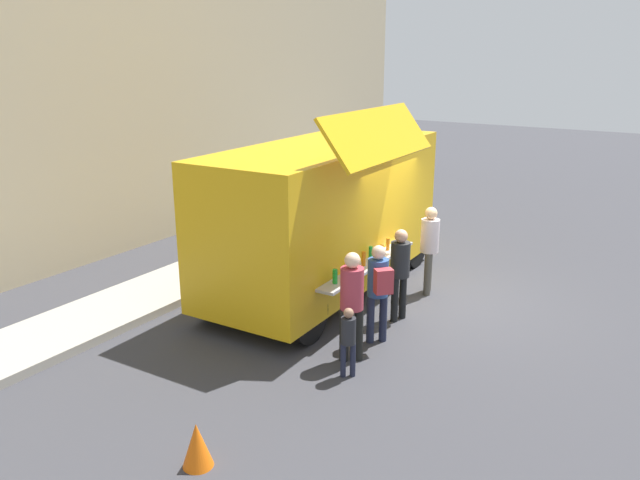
# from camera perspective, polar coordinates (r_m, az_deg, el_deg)

# --- Properties ---
(ground_plane) EXTENTS (60.00, 60.00, 0.00)m
(ground_plane) POSITION_cam_1_polar(r_m,az_deg,el_deg) (12.26, 10.29, -5.40)
(ground_plane) COLOR #38383D
(curb_strip) EXTENTS (28.00, 1.60, 0.15)m
(curb_strip) POSITION_cam_1_polar(r_m,az_deg,el_deg) (11.54, -21.78, -7.44)
(curb_strip) COLOR #9E998E
(curb_strip) RESTS_ON ground
(food_truck_main) EXTENTS (5.85, 2.94, 3.65)m
(food_truck_main) POSITION_cam_1_polar(r_m,az_deg,el_deg) (12.10, 0.51, 2.50)
(food_truck_main) COLOR gold
(food_truck_main) RESTS_ON ground
(traffic_cone_orange) EXTENTS (0.36, 0.36, 0.55)m
(traffic_cone_orange) POSITION_cam_1_polar(r_m,az_deg,el_deg) (7.64, -11.14, -17.84)
(traffic_cone_orange) COLOR orange
(traffic_cone_orange) RESTS_ON ground
(trash_bin) EXTENTS (0.60, 0.60, 1.04)m
(trash_bin) POSITION_cam_1_polar(r_m,az_deg,el_deg) (16.52, 0.24, 2.61)
(trash_bin) COLOR #2B5F36
(trash_bin) RESTS_ON ground
(customer_front_ordering) EXTENTS (0.34, 0.34, 1.67)m
(customer_front_ordering) POSITION_cam_1_polar(r_m,az_deg,el_deg) (10.95, 7.30, -2.42)
(customer_front_ordering) COLOR black
(customer_front_ordering) RESTS_ON ground
(customer_mid_with_backpack) EXTENTS (0.51, 0.52, 1.65)m
(customer_mid_with_backpack) POSITION_cam_1_polar(r_m,az_deg,el_deg) (10.04, 5.36, -4.06)
(customer_mid_with_backpack) COLOR #1D2238
(customer_mid_with_backpack) RESTS_ON ground
(customer_rear_waiting) EXTENTS (0.36, 0.36, 1.75)m
(customer_rear_waiting) POSITION_cam_1_polar(r_m,az_deg,el_deg) (9.43, 2.92, -5.22)
(customer_rear_waiting) COLOR black
(customer_rear_waiting) RESTS_ON ground
(customer_extra_browsing) EXTENTS (0.35, 0.35, 1.74)m
(customer_extra_browsing) POSITION_cam_1_polar(r_m,az_deg,el_deg) (12.25, 9.95, -0.22)
(customer_extra_browsing) COLOR #4A473E
(customer_extra_browsing) RESTS_ON ground
(child_near_queue) EXTENTS (0.22, 0.22, 1.08)m
(child_near_queue) POSITION_cam_1_polar(r_m,az_deg,el_deg) (9.13, 2.60, -8.74)
(child_near_queue) COLOR #1E2236
(child_near_queue) RESTS_ON ground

